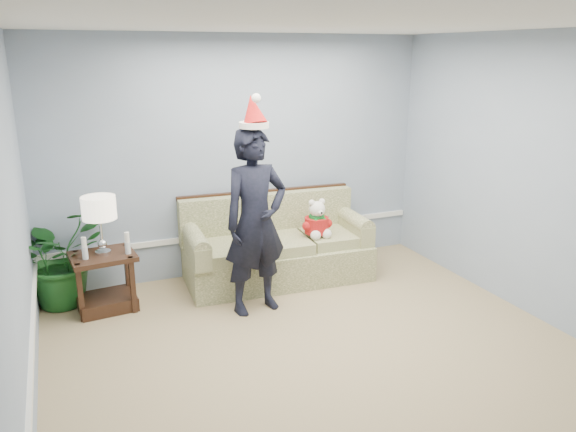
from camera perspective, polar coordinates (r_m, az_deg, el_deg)
The scene contains 10 objects.
room_shell at distance 4.18m, azimuth 5.65°, elevation 0.30°, with size 4.54×5.04×2.74m.
wainscot_trim at distance 5.19m, azimuth -12.66°, elevation -7.34°, with size 4.49×4.99×0.06m.
sofa at distance 6.39m, azimuth -1.23°, elevation -3.40°, with size 2.10×0.99×0.96m.
side_table at distance 5.96m, azimuth -18.04°, elevation -6.93°, with size 0.65×0.56×0.58m.
table_lamp at distance 5.71m, azimuth -18.64°, elevation 0.55°, with size 0.33×0.33×0.58m.
candle_pair at distance 5.72m, azimuth -17.97°, elevation -2.96°, with size 0.45×0.06×0.22m.
houseplant at distance 6.14m, azimuth -22.17°, elevation -3.82°, with size 0.92×0.80×1.02m, color #19521D.
man at distance 5.43m, azimuth -3.31°, elevation -0.61°, with size 0.67×0.44×1.83m, color black.
santa_hat at distance 5.24m, azimuth -3.56°, elevation 10.45°, with size 0.32×0.36×0.33m.
teddy_bear at distance 6.28m, azimuth 2.96°, elevation -0.71°, with size 0.27×0.31×0.44m.
Camera 1 is at (-1.92, -3.53, 2.50)m, focal length 35.00 mm.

